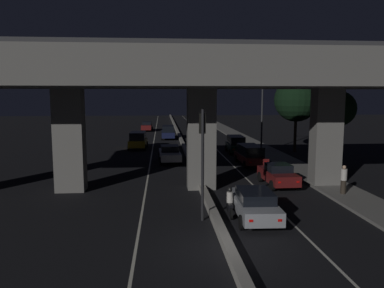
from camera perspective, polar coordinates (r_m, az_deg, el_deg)
The scene contains 20 objects.
ground_plane at distance 15.28m, azimuth 5.44°, elevation -15.80°, with size 200.00×200.00×0.00m, color black.
lane_line_left_inner at distance 49.20m, azimuth -5.85°, elevation 0.35°, with size 0.12×126.00×0.00m, color beige.
lane_line_right_inner at distance 49.56m, azimuth 2.49°, elevation 0.43°, with size 0.12×126.00×0.00m, color beige.
median_divider at distance 49.23m, azimuth -1.66°, elevation 0.60°, with size 0.40×126.00×0.37m, color gray.
sidewalk_right at distance 43.68m, azimuth 10.22°, elevation -0.52°, with size 2.71×126.00×0.16m, color slate.
elevated_overpass at distance 23.87m, azimuth 0.75°, elevation 10.32°, with size 33.66×9.56×9.47m.
traffic_light_left_of_median at distance 17.77m, azimuth 1.61°, elevation -0.23°, with size 0.30×0.49×5.37m.
street_lamp at distance 39.88m, azimuth 10.16°, elevation 5.67°, with size 2.51×0.32×8.25m.
car_silver_lead at distance 18.75m, azimuth 9.44°, elevation -8.91°, with size 2.07×4.79×1.46m.
car_dark_red_second at distance 25.69m, azimuth 12.96°, elevation -4.55°, with size 1.94×4.08×1.51m.
car_dark_red_third at distance 33.19m, azimuth 8.87°, elevation -1.55°, with size 2.13×4.86×1.69m.
car_dark_green_fourth at distance 39.65m, azimuth 6.71°, elevation 0.01°, with size 1.95×4.24×1.79m.
car_white_lead_oncoming at distance 34.15m, azimuth -3.41°, elevation -1.46°, with size 2.10×4.63×1.49m.
car_taxi_yellow_second_oncoming at distance 42.79m, azimuth -8.23°, elevation 0.63°, with size 2.11×4.26×1.93m.
car_dark_blue_third_oncoming at distance 52.10m, azimuth -3.67°, elevation 1.85°, with size 1.93×4.55×1.87m.
car_dark_red_fourth_oncoming at distance 64.27m, azimuth -6.88°, elevation 2.70°, with size 1.96×4.33×1.55m.
motorcycle_black_filtering_near at distance 19.17m, azimuth 5.78°, elevation -8.99°, with size 0.34×1.91×1.44m.
pedestrian_on_sidewalk at distance 24.24m, azimuth 22.10°, elevation -5.04°, with size 0.37×0.37×1.73m.
roadside_tree_kerbside_near at distance 32.66m, azimuth 21.38°, elevation 4.89°, with size 2.87×2.87×6.39m.
roadside_tree_kerbside_mid at distance 41.30m, azimuth 15.62°, elevation 6.49°, with size 4.65×4.65×7.89m.
Camera 1 is at (-2.52, -13.82, 6.01)m, focal length 35.00 mm.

